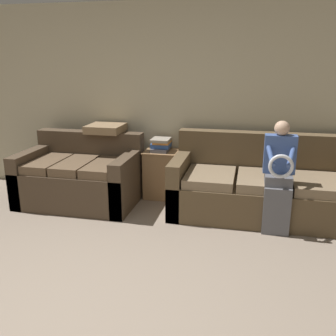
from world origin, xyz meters
name	(u,v)px	position (x,y,z in m)	size (l,w,h in m)	color
wall_back	(161,101)	(0.00, 3.09, 1.27)	(6.67, 0.06, 2.55)	#BCB293
couch_main	(261,188)	(1.38, 2.52, 0.33)	(2.14, 0.97, 0.95)	brown
couch_side	(81,178)	(-0.92, 2.42, 0.33)	(1.48, 0.97, 0.88)	#473828
child_left_seated	(279,173)	(1.54, 2.10, 0.65)	(0.34, 0.37, 1.20)	#56565B
side_shelf	(161,173)	(0.06, 2.83, 0.33)	(0.45, 0.40, 0.65)	olive
book_stack	(161,145)	(0.06, 2.84, 0.73)	(0.25, 0.31, 0.17)	#4C4C56
throw_pillow	(106,128)	(-0.69, 2.77, 0.93)	(0.46, 0.46, 0.10)	#846B4C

